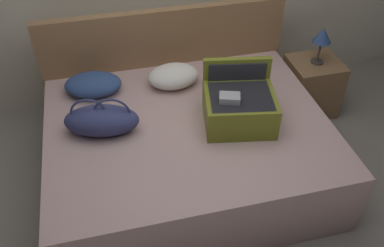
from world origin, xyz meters
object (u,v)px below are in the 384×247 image
Objects in this scene: bed at (188,150)px; nightstand at (311,86)px; duffel_bag at (102,120)px; pillow_center_head at (93,84)px; table_lamp at (322,37)px; hard_case_large at (239,105)px; pillow_near_headboard at (173,76)px.

nightstand is (1.29, 0.55, -0.01)m from bed.
duffel_bag reaches higher than pillow_center_head.
bed is 1.40m from nightstand.
table_lamp is (1.91, 0.01, 0.16)m from pillow_center_head.
hard_case_large is 1.70× the size of table_lamp.
nightstand is 0.50m from table_lamp.
pillow_center_head is at bearing 175.61° from pillow_near_headboard.
nightstand is (0.93, 0.61, -0.41)m from hard_case_large.
bed is 6.18× the size of table_lamp.
pillow_near_headboard is 0.92× the size of pillow_center_head.
bed is at bearing -156.84° from nightstand.
table_lamp is at bearing 14.79° from duffel_bag.
duffel_bag reaches higher than nightstand.
hard_case_large is 1.00× the size of duffel_bag.
pillow_near_headboard is (0.00, 0.50, 0.35)m from bed.
bed reaches higher than nightstand.
nightstand is at bearing 23.16° from bed.
table_lamp is at bearing 23.16° from bed.
table_lamp is at bearing 43.55° from hard_case_large.
nightstand is (1.29, 0.05, -0.35)m from pillow_near_headboard.
pillow_near_headboard reaches higher than nightstand.
table_lamp is at bearing 0.16° from pillow_center_head.
pillow_center_head is 1.94m from nightstand.
nightstand is at bearing 43.55° from hard_case_large.
hard_case_large is at bearing -31.47° from pillow_center_head.
duffel_bag is 1.07× the size of nightstand.
table_lamp is (1.29, 0.55, 0.50)m from bed.
duffel_bag is 1.37× the size of pillow_near_headboard.
bed is 0.54m from hard_case_large.
pillow_near_headboard is (0.59, 0.44, -0.02)m from duffel_bag.
nightstand is at bearing -135.00° from table_lamp.
bed is 4.60× the size of pillow_center_head.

